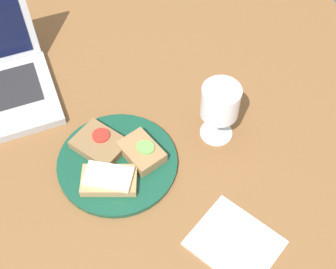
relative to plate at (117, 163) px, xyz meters
The scene contains 7 objects.
wooden_table 4.14cm from the plate, 60.78° to the right, with size 140.00×140.00×3.00cm, color brown.
plate is the anchor object (origin of this frame).
sandwich_with_cucumber 5.60cm from the plate, ahead, with size 8.92×10.63×2.89cm.
sandwich_with_tomato 5.51cm from the plate, 114.79° to the left, with size 12.36×13.09×2.51cm.
sandwich_with_cheese 5.57cm from the plate, 124.71° to the right, with size 12.61×10.11×2.84cm.
wine_glass 24.31cm from the plate, ahead, with size 7.95×7.95×14.24cm.
napkin 28.82cm from the plate, 58.75° to the right, with size 13.11×15.35×0.40cm, color white.
Camera 1 is at (-11.17, -49.44, 85.30)cm, focal length 50.00 mm.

